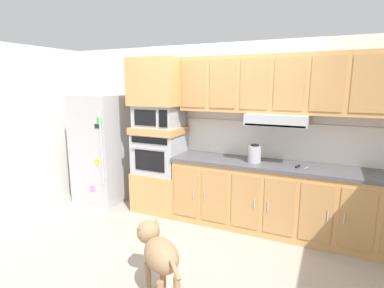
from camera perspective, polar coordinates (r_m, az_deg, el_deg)
name	(u,v)px	position (r m, az deg, el deg)	size (l,w,h in m)	color
ground_plane	(195,242)	(3.96, 0.51, -17.97)	(9.60, 9.60, 0.00)	#9E9389
back_kitchen_wall	(226,131)	(4.55, 6.30, 2.50)	(6.20, 0.12, 2.50)	silver
side_panel_left	(29,129)	(5.32, -28.19, 2.48)	(0.12, 7.10, 2.50)	silver
refrigerator	(101,149)	(5.25, -16.62, -0.85)	(0.76, 0.73, 1.76)	#ADADB2
oven_base_cabinet	(161,190)	(4.84, -5.90, -8.58)	(0.74, 0.62, 0.60)	tan
built_in_oven	(160,153)	(4.67, -6.06, -1.64)	(0.70, 0.62, 0.60)	#A8AAAF
appliance_mid_shelf	(159,130)	(4.61, -6.13, 2.61)	(0.74, 0.62, 0.10)	tan
microwave	(159,116)	(4.58, -6.20, 5.21)	(0.64, 0.54, 0.32)	#A8AAAF
appliance_upper_cabinet	(158,82)	(4.56, -6.32, 11.47)	(0.74, 0.62, 0.68)	tan
lower_cabinet_run	(282,200)	(4.21, 16.58, -10.05)	(2.95, 0.63, 0.88)	tan
countertop_slab	(285,166)	(4.07, 16.95, -3.98)	(2.99, 0.64, 0.04)	#4C4C51
backsplash_panel	(289,142)	(4.29, 17.69, 0.44)	(2.99, 0.02, 0.50)	silver
upper_cabinet_with_hood	(290,86)	(4.06, 17.89, 10.24)	(2.95, 0.48, 0.88)	tan
screwdriver	(298,166)	(3.97, 19.31, -3.99)	(0.16, 0.14, 0.03)	black
electric_kettle	(254,154)	(4.06, 11.62, -1.83)	(0.17, 0.17, 0.24)	#A8AAAF
dog	(158,252)	(2.90, -6.41, -19.47)	(0.72, 0.57, 0.67)	#997551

